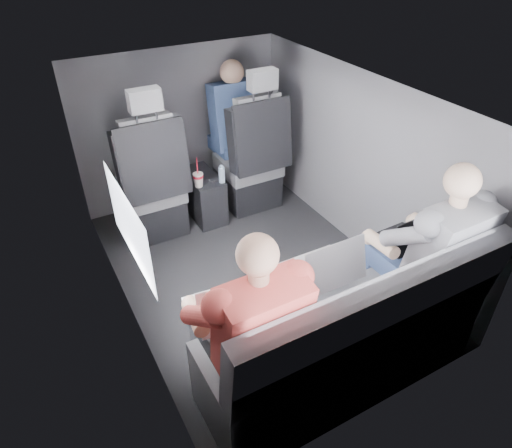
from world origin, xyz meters
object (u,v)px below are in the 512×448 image
passenger_rear_right (424,252)px  passenger_rear_left (247,327)px  front_seat_left (152,191)px  passenger_front_right (233,118)px  laptop_black (404,237)px  laptop_white (225,306)px  center_console (204,196)px  front_seat_right (251,165)px  rear_bench (346,341)px  water_bottle (222,174)px  laptop_silver (324,267)px  soda_cup (198,179)px

passenger_rear_right → passenger_rear_left: bearing=180.0°
front_seat_left → passenger_front_right: size_ratio=1.56×
laptop_black → passenger_rear_left: 1.16m
laptop_white → center_console: bearing=70.7°
laptop_black → front_seat_right: bearing=94.9°
rear_bench → water_bottle: rear_bench is taller
front_seat_left → laptop_black: bearing=-57.6°
rear_bench → passenger_front_right: bearing=79.1°
laptop_black → laptop_white: bearing=-179.6°
front_seat_left → laptop_white: bearing=-94.9°
laptop_silver → front_seat_right: bearing=74.8°
passenger_rear_left → passenger_front_right: size_ratio=1.50×
water_bottle → passenger_rear_right: size_ratio=0.12×
center_console → passenger_front_right: (0.41, 0.22, 0.55)m
soda_cup → passenger_rear_right: size_ratio=0.20×
center_console → soda_cup: (-0.09, -0.16, 0.26)m
passenger_rear_right → center_console: bearing=107.6°
passenger_rear_right → front_seat_right: bearing=94.3°
laptop_black → rear_bench: bearing=-156.1°
passenger_front_right → soda_cup: bearing=-143.7°
laptop_silver → passenger_rear_left: 0.59m
front_seat_left → rear_bench: size_ratio=0.79×
water_bottle → laptop_silver: (-0.09, -1.50, 0.17)m
front_seat_left → soda_cup: 0.38m
passenger_rear_left → center_console: bearing=73.2°
front_seat_left → laptop_silver: 1.72m
rear_bench → passenger_rear_right: passenger_rear_right is taller
passenger_rear_left → passenger_front_right: 2.29m
front_seat_left → laptop_silver: bearing=-74.5°
soda_cup → water_bottle: bearing=-7.6°
water_bottle → passenger_rear_left: passenger_rear_left is taller
rear_bench → passenger_rear_left: bearing=170.3°
water_bottle → laptop_black: laptop_black is taller
front_seat_right → laptop_white: front_seat_right is taller
front_seat_left → laptop_black: (1.04, -1.64, 0.23)m
soda_cup → center_console: bearing=58.8°
center_console → passenger_rear_left: 1.97m
front_seat_right → passenger_rear_left: 2.08m
center_console → passenger_rear_left: bearing=-106.8°
front_seat_left → passenger_front_right: bearing=16.6°
water_bottle → soda_cup: bearing=172.4°
passenger_rear_right → soda_cup: bearing=111.9°
soda_cup → passenger_rear_right: (0.68, -1.69, 0.17)m
laptop_black → passenger_rear_left: (-1.15, -0.17, -0.00)m
rear_bench → laptop_black: bearing=23.9°
laptop_white → laptop_black: size_ratio=1.21×
passenger_rear_left → front_seat_left: bearing=86.6°
front_seat_left → rear_bench: (0.45, -1.90, -0.09)m
laptop_silver → laptop_black: bearing=0.0°
front_seat_right → rear_bench: (-0.45, -1.90, -0.09)m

